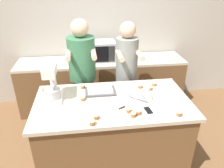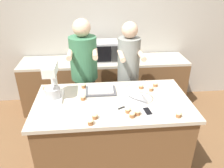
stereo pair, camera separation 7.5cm
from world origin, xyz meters
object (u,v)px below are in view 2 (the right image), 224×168
knife (126,106)px  cupcake_7 (95,116)px  baking_tray (101,91)px  mixing_bowl (137,94)px  stand_mixer (52,84)px  person_left (85,79)px  cupcake_2 (179,114)px  cupcake_0 (141,86)px  person_right (128,78)px  cupcake_5 (151,88)px  cupcake_3 (132,114)px  cell_phone (148,111)px  cupcake_11 (45,87)px  cupcake_10 (128,110)px  cupcake_4 (83,97)px  cupcake_6 (155,84)px  cupcake_8 (84,86)px  cupcake_9 (91,122)px  microwave_oven (103,51)px  cupcake_1 (138,112)px

knife → cupcake_7: cupcake_7 is taller
baking_tray → mixing_bowl: bearing=-32.1°
stand_mixer → mixing_bowl: size_ratio=1.53×
person_left → cupcake_2: 1.41m
baking_tray → cupcake_0: bearing=5.3°
person_left → person_right: size_ratio=1.03×
cupcake_5 → cupcake_7: 0.84m
person_right → baking_tray: (-0.40, -0.50, 0.08)m
cupcake_2 → cupcake_3: 0.45m
baking_tray → cupcake_2: cupcake_2 is taller
baking_tray → cell_phone: baking_tray is taller
knife → cupcake_11: (-0.90, 0.46, 0.03)m
baking_tray → cupcake_10: (0.25, -0.44, 0.01)m
cupcake_4 → cupcake_10: same height
stand_mixer → cupcake_0: size_ratio=6.88×
cupcake_6 → stand_mixer: bearing=-172.4°
stand_mixer → baking_tray: stand_mixer is taller
cupcake_4 → cupcake_11: (-0.45, 0.28, 0.00)m
person_right → cupcake_7: size_ratio=28.55×
mixing_bowl → cupcake_0: size_ratio=4.50×
cupcake_8 → cupcake_11: 0.45m
mixing_bowl → person_left: bearing=128.1°
cupcake_5 → cupcake_9: 0.92m
microwave_oven → cupcake_0: bearing=-71.9°
cupcake_7 → cupcake_10: same height
cupcake_0 → cupcake_7: bearing=-135.3°
cupcake_1 → cupcake_3: 0.07m
microwave_oven → cupcake_11: 1.33m
stand_mixer → cupcake_5: stand_mixer is taller
cupcake_5 → cupcake_11: 1.26m
mixing_bowl → baking_tray: (-0.38, 0.24, -0.07)m
cupcake_6 → cupcake_10: (-0.42, -0.52, 0.00)m
cupcake_1 → cupcake_11: bearing=148.2°
microwave_oven → cupcake_8: microwave_oven is taller
cupcake_11 → cupcake_4: bearing=-31.8°
microwave_oven → cupcake_5: bearing=-68.4°
cupcake_0 → cupcake_2: (0.24, -0.61, 0.00)m
person_right → microwave_oven: 0.80m
stand_mixer → mixing_bowl: 0.92m
knife → cupcake_7: (-0.32, -0.18, 0.03)m
baking_tray → cupcake_8: (-0.20, 0.13, 0.01)m
cell_phone → cupcake_9: (-0.57, -0.15, 0.02)m
person_left → cupcake_4: 0.66m
mixing_bowl → cupcake_1: 0.26m
knife → cupcake_2: (0.48, -0.23, 0.03)m
knife → cell_phone: bearing=-29.8°
person_right → baking_tray: bearing=-129.2°
cupcake_9 → cupcake_5: bearing=39.3°
cupcake_5 → cupcake_6: 0.13m
cupcake_1 → cupcake_10: 0.10m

